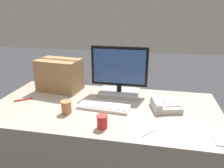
# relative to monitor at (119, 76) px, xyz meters

# --- Properties ---
(office_desk) EXTENTS (1.80, 0.90, 0.75)m
(office_desk) POSITION_rel_monitor_xyz_m (-0.08, -0.27, -0.55)
(office_desk) COLOR #A89E8E
(office_desk) RESTS_ON ground_plane
(monitor) EXTENTS (0.49, 0.25, 0.43)m
(monitor) POSITION_rel_monitor_xyz_m (0.00, 0.00, 0.00)
(monitor) COLOR #B7B7B7
(monitor) RESTS_ON office_desk
(keyboard) EXTENTS (0.42, 0.18, 0.03)m
(keyboard) POSITION_rel_monitor_xyz_m (-0.07, -0.30, -0.16)
(keyboard) COLOR silver
(keyboard) RESTS_ON office_desk
(desk_phone) EXTENTS (0.25, 0.25, 0.07)m
(desk_phone) POSITION_rel_monitor_xyz_m (0.40, -0.22, -0.15)
(desk_phone) COLOR beige
(desk_phone) RESTS_ON office_desk
(paper_cup_left) EXTENTS (0.08, 0.08, 0.10)m
(paper_cup_left) POSITION_rel_monitor_xyz_m (-0.32, -0.43, -0.13)
(paper_cup_left) COLOR #BC7547
(paper_cup_left) RESTS_ON office_desk
(paper_cup_right) EXTENTS (0.07, 0.07, 0.09)m
(paper_cup_right) POSITION_rel_monitor_xyz_m (-0.01, -0.58, -0.13)
(paper_cup_right) COLOR red
(paper_cup_right) RESTS_ON office_desk
(spoon) EXTENTS (0.11, 0.13, 0.00)m
(spoon) POSITION_rel_monitor_xyz_m (0.31, -0.56, -0.18)
(spoon) COLOR #B2B2B7
(spoon) RESTS_ON office_desk
(cardboard_box) EXTENTS (0.42, 0.29, 0.30)m
(cardboard_box) POSITION_rel_monitor_xyz_m (-0.57, 0.01, -0.03)
(cardboard_box) COLOR #9E754C
(cardboard_box) RESTS_ON office_desk
(pen_marker) EXTENTS (0.13, 0.10, 0.01)m
(pen_marker) POSITION_rel_monitor_xyz_m (-0.77, -0.29, -0.17)
(pen_marker) COLOR red
(pen_marker) RESTS_ON office_desk
(sticky_note_pad) EXTENTS (0.10, 0.10, 0.01)m
(sticky_note_pad) POSITION_rel_monitor_xyz_m (0.72, -0.60, -0.17)
(sticky_note_pad) COLOR silver
(sticky_note_pad) RESTS_ON office_desk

